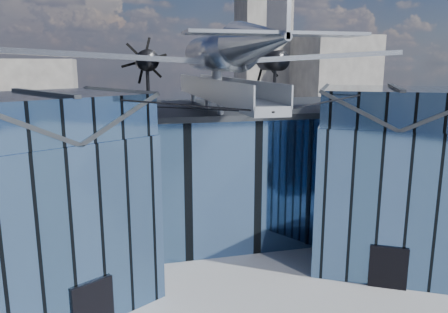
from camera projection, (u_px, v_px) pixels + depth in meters
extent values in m
plane|color=gray|center=(232.00, 270.00, 28.56)|extent=(120.00, 120.00, 0.00)
cube|color=#45668D|center=(203.00, 168.00, 36.10)|extent=(28.00, 14.00, 9.50)
cube|color=#272B2F|center=(203.00, 109.00, 35.06)|extent=(28.00, 14.00, 0.40)
cube|color=#45668D|center=(53.00, 221.00, 24.08)|extent=(11.79, 11.43, 9.50)
cube|color=#45668D|center=(44.00, 115.00, 22.87)|extent=(11.56, 11.20, 2.20)
cube|color=#272B2F|center=(84.00, 112.00, 24.40)|extent=(7.98, 9.23, 2.40)
cube|color=#272B2F|center=(42.00, 93.00, 22.63)|extent=(4.30, 7.10, 0.18)
cube|color=black|center=(93.00, 306.00, 21.97)|extent=(2.03, 1.32, 2.60)
cube|color=black|center=(124.00, 203.00, 27.16)|extent=(0.34, 0.34, 9.50)
cube|color=#45668D|center=(387.00, 193.00, 29.15)|extent=(11.79, 11.43, 9.50)
cube|color=#45668D|center=(394.00, 106.00, 27.93)|extent=(11.56, 11.20, 2.20)
cube|color=#272B2F|center=(358.00, 105.00, 28.53)|extent=(7.98, 9.23, 2.40)
cube|color=#272B2F|center=(432.00, 107.00, 27.34)|extent=(7.98, 9.23, 2.40)
cube|color=#272B2F|center=(396.00, 88.00, 27.69)|extent=(4.30, 7.10, 0.18)
cube|color=black|center=(388.00, 268.00, 26.06)|extent=(2.03, 1.32, 2.60)
cube|color=black|center=(319.00, 188.00, 30.34)|extent=(0.34, 0.34, 9.50)
cube|color=#92979F|center=(219.00, 96.00, 29.56)|extent=(1.80, 21.00, 0.50)
cube|color=#92979F|center=(205.00, 86.00, 29.21)|extent=(0.08, 21.00, 1.10)
cube|color=#92979F|center=(231.00, 86.00, 29.64)|extent=(0.08, 21.00, 1.10)
cylinder|color=#92979F|center=(193.00, 96.00, 38.70)|extent=(0.44, 0.44, 1.35)
cylinder|color=#92979F|center=(208.00, 102.00, 33.02)|extent=(0.44, 0.44, 1.35)
cylinder|color=#92979F|center=(220.00, 106.00, 29.23)|extent=(0.44, 0.44, 1.35)
cylinder|color=#92979F|center=(217.00, 81.00, 29.84)|extent=(0.70, 0.70, 1.40)
cylinder|color=black|center=(150.00, 102.00, 21.12)|extent=(10.55, 6.08, 0.69)
cylinder|color=black|center=(345.00, 98.00, 23.66)|extent=(10.55, 6.08, 0.69)
cylinder|color=black|center=(179.00, 108.00, 27.06)|extent=(6.09, 17.04, 1.19)
cylinder|color=black|center=(270.00, 106.00, 28.50)|extent=(6.09, 17.04, 1.19)
cylinder|color=#A4A9B1|center=(217.00, 52.00, 29.43)|extent=(2.50, 11.00, 2.50)
sphere|color=#A4A9B1|center=(201.00, 54.00, 34.64)|extent=(2.50, 2.50, 2.50)
cube|color=black|center=(203.00, 44.00, 33.55)|extent=(1.60, 1.40, 0.50)
cone|color=#A4A9B1|center=(260.00, 41.00, 20.84)|extent=(2.50, 7.00, 2.50)
cube|color=#A4A9B1|center=(277.00, 34.00, 18.71)|extent=(8.00, 1.80, 0.14)
cube|color=#A4A9B1|center=(110.00, 56.00, 28.75)|extent=(14.00, 3.20, 1.08)
cylinder|color=black|center=(146.00, 60.00, 29.95)|extent=(1.44, 3.20, 1.44)
cone|color=black|center=(144.00, 61.00, 31.66)|extent=(0.70, 0.70, 0.70)
cube|color=black|center=(144.00, 61.00, 31.80)|extent=(1.05, 0.06, 3.33)
cube|color=black|center=(144.00, 61.00, 31.80)|extent=(2.53, 0.06, 2.53)
cube|color=black|center=(144.00, 61.00, 31.80)|extent=(3.33, 0.06, 1.05)
cylinder|color=black|center=(148.00, 79.00, 29.64)|extent=(0.24, 0.24, 1.75)
cube|color=#A4A9B1|center=(306.00, 57.00, 32.13)|extent=(14.00, 3.20, 1.08)
cylinder|color=black|center=(272.00, 61.00, 32.17)|extent=(1.44, 3.20, 1.44)
cone|color=black|center=(264.00, 61.00, 33.88)|extent=(0.70, 0.70, 0.70)
cube|color=black|center=(264.00, 61.00, 34.02)|extent=(1.05, 0.06, 3.33)
cube|color=black|center=(264.00, 61.00, 34.02)|extent=(2.53, 0.06, 2.53)
cube|color=black|center=(264.00, 61.00, 34.02)|extent=(3.33, 0.06, 1.05)
cylinder|color=black|center=(275.00, 78.00, 31.86)|extent=(0.24, 0.24, 1.75)
cube|color=gray|center=(331.00, 87.00, 79.90)|extent=(12.00, 14.00, 18.00)
cube|color=gray|center=(34.00, 101.00, 74.40)|extent=(14.00, 10.00, 14.00)
cube|color=gray|center=(262.00, 65.00, 86.13)|extent=(9.00, 9.00, 26.00)
cylinder|color=black|center=(418.00, 199.00, 39.22)|extent=(0.42, 0.42, 2.64)
sphere|color=#224719|center=(420.00, 174.00, 38.73)|extent=(3.96, 3.96, 3.45)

